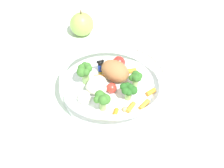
# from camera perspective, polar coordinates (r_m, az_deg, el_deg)

# --- Properties ---
(ground_plane) EXTENTS (2.40, 2.40, 0.00)m
(ground_plane) POSITION_cam_1_polar(r_m,az_deg,el_deg) (0.78, 0.47, -2.20)
(ground_plane) COLOR silver
(food_container) EXTENTS (0.25, 0.25, 0.07)m
(food_container) POSITION_cam_1_polar(r_m,az_deg,el_deg) (0.77, -0.36, 0.17)
(food_container) COLOR white
(food_container) RESTS_ON ground_plane
(loose_apple) EXTENTS (0.07, 0.07, 0.08)m
(loose_apple) POSITION_cam_1_polar(r_m,az_deg,el_deg) (0.95, -5.22, 10.22)
(loose_apple) COLOR #8CB74C
(loose_apple) RESTS_ON ground_plane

